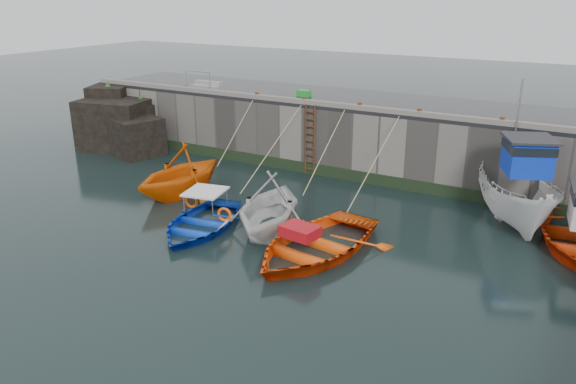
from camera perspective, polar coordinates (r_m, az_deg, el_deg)
The scene contains 23 objects.
ground at distance 17.05m, azimuth -7.49°, elevation -8.16°, with size 120.00×120.00×0.00m, color black.
quay_back at distance 26.87m, azimuth 8.62°, elevation 5.71°, with size 30.00×5.00×3.00m, color slate.
road_back at distance 26.53m, azimuth 8.79°, elevation 9.02°, with size 30.00×5.00×0.16m, color black.
kerb_back at distance 24.36m, azimuth 6.77°, elevation 8.58°, with size 30.00×0.30×0.20m, color slate.
algae_back at distance 24.94m, azimuth 6.32°, elevation 1.72°, with size 30.00×0.08×0.50m, color black.
rock_outcrop at distance 31.29m, azimuth -16.62°, elevation 6.66°, with size 5.85×4.24×3.41m.
ladder at distance 25.35m, azimuth 2.24°, elevation 5.28°, with size 0.51×0.08×3.20m.
boat_near_white at distance 23.72m, azimuth -10.74°, elevation -0.13°, with size 3.94×4.56×2.40m, color orange.
boat_near_white_rope at distance 26.52m, azimuth -5.52°, elevation 2.29°, with size 0.04×3.64×3.10m, color tan, non-canonical shape.
boat_near_blue at distance 20.18m, azimuth -8.86°, elevation -3.64°, with size 3.20×4.48×0.93m, color #0D3BC4.
boat_near_blue_rope at distance 24.00m, azimuth -1.46°, elevation 0.47°, with size 0.04×5.66×3.10m, color tan, non-canonical shape.
boat_near_blacktrim at distance 19.79m, azimuth -1.93°, elevation -3.88°, with size 3.90×4.52×2.38m, color silver.
boat_near_blacktrim_rope at distance 23.45m, azimuth 3.82°, elevation -0.04°, with size 0.04×4.74×3.10m, color tan, non-canonical shape.
boat_near_navy at distance 18.20m, azimuth 2.72°, elevation -6.11°, with size 3.92×5.49×1.14m, color #FF550D.
boat_near_navy_rope at distance 22.30m, azimuth 8.45°, elevation -1.29°, with size 0.04×5.41×3.10m, color tan, non-canonical shape.
boat_far_white at distance 21.94m, azimuth 22.23°, elevation -0.21°, with size 4.41×6.39×5.31m.
fish_crate at distance 27.21m, azimuth 1.61°, elevation 10.00°, with size 0.63×0.39×0.30m, color green.
railing at distance 29.69m, azimuth -8.30°, elevation 10.73°, with size 1.60×1.05×1.00m.
bollard_a at distance 26.75m, azimuth -3.16°, elevation 9.78°, with size 0.18×0.18×0.28m, color #3F1E0F.
bollard_b at distance 25.50m, azimuth 1.64°, elevation 9.31°, with size 0.18×0.18×0.28m, color #3F1E0F.
bollard_c at distance 24.36m, azimuth 7.30°, elevation 8.66°, with size 0.18×0.18×0.28m, color #3F1E0F.
bollard_d at distance 23.51m, azimuth 13.20°, elevation 7.90°, with size 0.18×0.18×0.28m, color #3F1E0F.
bollard_e at distance 22.84m, azimuth 20.92°, elevation 6.77°, with size 0.18×0.18×0.28m, color #3F1E0F.
Camera 1 is at (9.32, -11.86, 7.96)m, focal length 35.00 mm.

